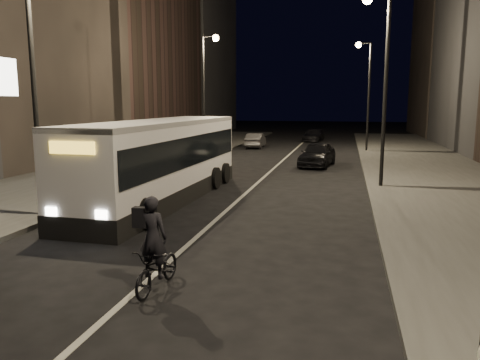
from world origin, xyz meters
The scene contains 13 objects.
ground centered at (0.00, 0.00, 0.00)m, with size 180.00×180.00×0.00m, color black.
sidewalk_right centered at (8.50, 14.00, 0.08)m, with size 7.00×70.00×0.16m, color #353533.
sidewalk_left centered at (-8.50, 14.00, 0.08)m, with size 7.00×70.00×0.16m, color #353533.
building_row_left centered at (-16.00, 28.50, 11.00)m, with size 8.00×61.00×22.00m, color black.
streetlight_right_mid centered at (5.33, 12.00, 5.36)m, with size 1.20×0.44×8.12m.
streetlight_right_far centered at (5.33, 28.00, 5.36)m, with size 1.20×0.44×8.12m.
streetlight_left_near centered at (-5.33, 4.00, 5.36)m, with size 1.20×0.44×8.12m.
streetlight_left_far centered at (-5.33, 22.00, 5.36)m, with size 1.20×0.44×8.12m.
city_bus centered at (-2.87, 7.65, 1.69)m, with size 2.98×11.62×3.11m.
cyclist_on_bicycle centered at (0.40, -0.76, 0.66)m, with size 0.74×1.77×1.99m.
car_near centered at (2.39, 19.06, 0.73)m, with size 1.73×4.29×1.46m, color black.
car_mid centered at (-3.45, 29.83, 0.62)m, with size 1.31×3.77×1.24m, color #353538.
car_far centered at (0.88, 37.83, 0.60)m, with size 1.67×4.12×1.19m, color black.
Camera 1 is at (4.03, -9.16, 3.76)m, focal length 35.00 mm.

